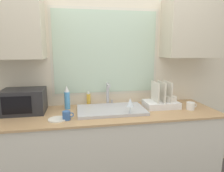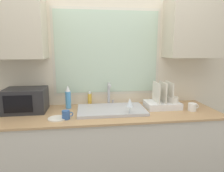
% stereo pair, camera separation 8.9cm
% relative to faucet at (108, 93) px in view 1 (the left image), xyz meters
% --- Properties ---
extents(countertop, '(2.26, 0.69, 0.91)m').
position_rel_faucet_xyz_m(countertop, '(-0.01, -0.24, -0.60)').
color(countertop, beige).
rests_on(countertop, ground_plane).
extents(wall_back, '(6.00, 0.38, 2.60)m').
position_rel_faucet_xyz_m(wall_back, '(-0.01, 0.08, 0.35)').
color(wall_back, beige).
rests_on(wall_back, ground_plane).
extents(sink_basin, '(0.70, 0.42, 0.03)m').
position_rel_faucet_xyz_m(sink_basin, '(-0.00, -0.23, -0.13)').
color(sink_basin, '#B2B2B7').
rests_on(sink_basin, countertop).
extents(faucet, '(0.08, 0.14, 0.26)m').
position_rel_faucet_xyz_m(faucet, '(0.00, 0.00, 0.00)').
color(faucet, '#B7B7BC').
rests_on(faucet, countertop).
extents(microwave, '(0.41, 0.31, 0.25)m').
position_rel_faucet_xyz_m(microwave, '(-0.89, -0.11, -0.03)').
color(microwave, '#232326').
rests_on(microwave, countertop).
extents(dish_rack, '(0.37, 0.26, 0.29)m').
position_rel_faucet_xyz_m(dish_rack, '(0.58, -0.18, -0.08)').
color(dish_rack, white).
rests_on(dish_rack, countertop).
extents(spray_bottle, '(0.06, 0.06, 0.26)m').
position_rel_faucet_xyz_m(spray_bottle, '(-0.46, -0.05, -0.03)').
color(spray_bottle, '#4C99D8').
rests_on(spray_bottle, countertop).
extents(soap_bottle, '(0.05, 0.05, 0.16)m').
position_rel_faucet_xyz_m(soap_bottle, '(-0.22, 0.03, -0.08)').
color(soap_bottle, gold).
rests_on(soap_bottle, countertop).
extents(mug_near_sink, '(0.10, 0.07, 0.08)m').
position_rel_faucet_xyz_m(mug_near_sink, '(-0.45, -0.40, -0.11)').
color(mug_near_sink, '#335999').
rests_on(mug_near_sink, countertop).
extents(wine_glass, '(0.07, 0.07, 0.18)m').
position_rel_faucet_xyz_m(wine_glass, '(0.16, -0.39, -0.02)').
color(wine_glass, silver).
rests_on(wine_glass, countertop).
extents(mug_by_rack, '(0.12, 0.09, 0.08)m').
position_rel_faucet_xyz_m(mug_by_rack, '(0.85, -0.32, -0.11)').
color(mug_by_rack, white).
rests_on(mug_by_rack, countertop).
extents(small_plate, '(0.17, 0.17, 0.01)m').
position_rel_faucet_xyz_m(small_plate, '(-0.54, -0.39, -0.14)').
color(small_plate, silver).
rests_on(small_plate, countertop).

